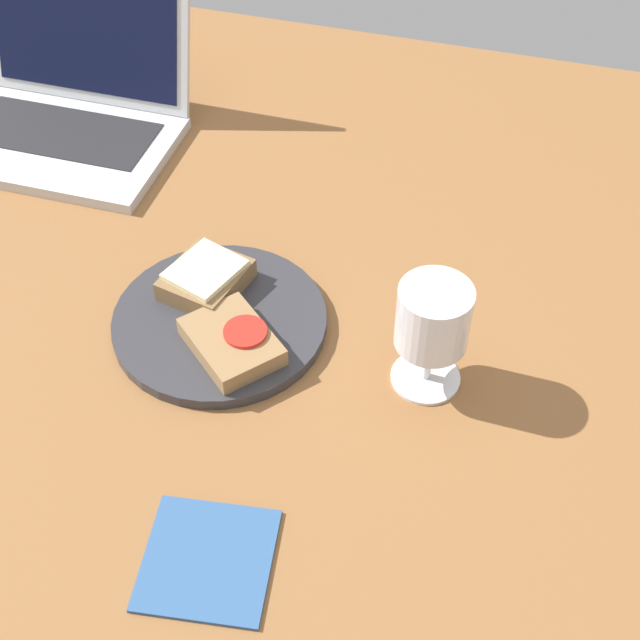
% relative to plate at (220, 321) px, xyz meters
% --- Properties ---
extents(wooden_table, '(1.40, 1.40, 0.03)m').
position_rel_plate_xyz_m(wooden_table, '(0.04, -0.02, -0.02)').
color(wooden_table, brown).
rests_on(wooden_table, ground).
extents(plate, '(0.24, 0.24, 0.01)m').
position_rel_plate_xyz_m(plate, '(0.00, 0.00, 0.00)').
color(plate, '#333338').
rests_on(plate, wooden_table).
extents(sandwich_with_cheese, '(0.10, 0.11, 0.03)m').
position_rel_plate_xyz_m(sandwich_with_cheese, '(-0.03, 0.04, 0.02)').
color(sandwich_with_cheese, brown).
rests_on(sandwich_with_cheese, plate).
extents(sandwich_with_tomato, '(0.13, 0.13, 0.03)m').
position_rel_plate_xyz_m(sandwich_with_tomato, '(0.03, -0.04, 0.02)').
color(sandwich_with_tomato, '#937047').
rests_on(sandwich_with_tomato, plate).
extents(wine_glass, '(0.08, 0.08, 0.13)m').
position_rel_plate_xyz_m(wine_glass, '(0.24, -0.01, 0.08)').
color(wine_glass, white).
rests_on(wine_glass, wooden_table).
extents(laptop, '(0.31, 0.27, 0.21)m').
position_rel_plate_xyz_m(laptop, '(-0.33, 0.30, 0.04)').
color(laptop, silver).
rests_on(laptop, wooden_table).
extents(napkin, '(0.13, 0.13, 0.00)m').
position_rel_plate_xyz_m(napkin, '(0.09, -0.28, -0.01)').
color(napkin, '#33598C').
rests_on(napkin, wooden_table).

